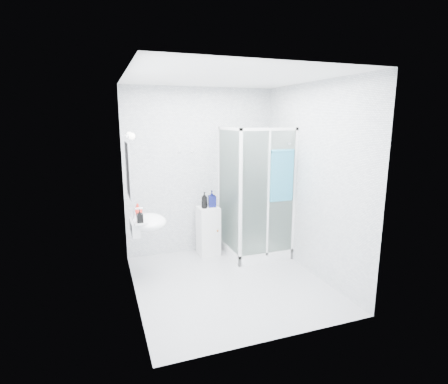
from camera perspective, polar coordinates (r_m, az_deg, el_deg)
name	(u,v)px	position (r m, az deg, el deg)	size (l,w,h in m)	color
room	(230,186)	(4.36, 0.94, 1.00)	(2.40, 2.60, 2.60)	silver
shower_enclosure	(252,228)	(5.50, 4.62, -5.88)	(0.90, 0.95, 2.00)	white
wall_basin	(147,223)	(4.67, -12.51, -4.90)	(0.46, 0.56, 0.35)	white
mirror	(128,170)	(4.50, -15.42, 3.51)	(0.02, 0.60, 0.70)	white
vanity_lights	(130,136)	(4.47, -15.08, 8.88)	(0.10, 0.40, 0.08)	silver
wall_hooks	(186,152)	(5.43, -6.27, 6.49)	(0.23, 0.06, 0.03)	silver
storage_cabinet	(208,231)	(5.56, -2.59, -6.34)	(0.33, 0.35, 0.77)	white
hand_towel	(282,174)	(5.07, 9.45, 2.87)	(0.35, 0.05, 0.75)	teal
shampoo_bottle_a	(204,200)	(5.37, -3.22, -1.33)	(0.10, 0.10, 0.26)	black
shampoo_bottle_b	(212,199)	(5.46, -1.99, -1.09)	(0.12, 0.12, 0.26)	#0C114D
soap_dispenser_orange	(138,209)	(4.78, -13.91, -2.77)	(0.12, 0.12, 0.16)	red
soap_dispenser_black	(140,216)	(4.44, -13.59, -3.83)	(0.07, 0.08, 0.17)	black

